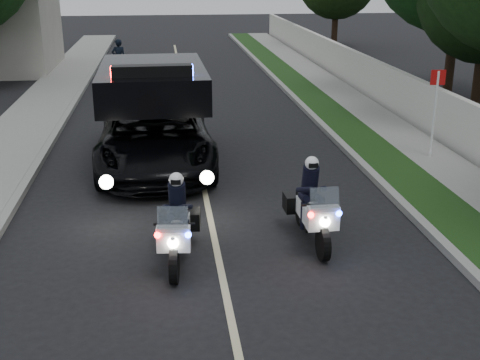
% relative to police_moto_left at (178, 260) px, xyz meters
% --- Properties ---
extents(curb_right, '(0.20, 60.00, 0.15)m').
position_rel_police_moto_left_xyz_m(curb_right, '(4.80, 5.63, 0.07)').
color(curb_right, gray).
rests_on(curb_right, ground).
extents(grass_verge, '(1.20, 60.00, 0.16)m').
position_rel_police_moto_left_xyz_m(grass_verge, '(5.50, 5.63, 0.08)').
color(grass_verge, '#193814').
rests_on(grass_verge, ground).
extents(sidewalk_right, '(1.40, 60.00, 0.16)m').
position_rel_police_moto_left_xyz_m(sidewalk_right, '(6.80, 5.63, 0.08)').
color(sidewalk_right, gray).
rests_on(sidewalk_right, ground).
extents(property_wall, '(0.22, 60.00, 1.50)m').
position_rel_police_moto_left_xyz_m(property_wall, '(7.80, 5.63, 0.75)').
color(property_wall, beige).
rests_on(property_wall, ground).
extents(curb_left, '(0.20, 60.00, 0.15)m').
position_rel_police_moto_left_xyz_m(curb_left, '(-3.40, 5.63, 0.07)').
color(curb_left, gray).
rests_on(curb_left, ground).
extents(lane_marking, '(0.12, 50.00, 0.01)m').
position_rel_police_moto_left_xyz_m(lane_marking, '(0.70, 5.63, 0.00)').
color(lane_marking, '#BFB78C').
rests_on(lane_marking, ground).
extents(police_moto_left, '(0.84, 1.92, 1.58)m').
position_rel_police_moto_left_xyz_m(police_moto_left, '(0.00, 0.00, 0.00)').
color(police_moto_left, silver).
rests_on(police_moto_left, ground).
extents(police_moto_right, '(0.70, 1.91, 1.61)m').
position_rel_police_moto_left_xyz_m(police_moto_right, '(2.49, 0.52, 0.00)').
color(police_moto_right, silver).
rests_on(police_moto_right, ground).
extents(police_suv, '(2.89, 6.08, 2.93)m').
position_rel_police_moto_left_xyz_m(police_suv, '(-0.39, 5.51, 0.00)').
color(police_suv, black).
rests_on(police_suv, ground).
extents(bicycle, '(0.78, 1.87, 0.95)m').
position_rel_police_moto_left_xyz_m(bicycle, '(-1.99, 17.88, 0.00)').
color(bicycle, black).
rests_on(bicycle, ground).
extents(cyclist, '(0.64, 0.47, 1.64)m').
position_rel_police_moto_left_xyz_m(cyclist, '(-1.99, 17.88, 0.00)').
color(cyclist, black).
rests_on(cyclist, ground).
extents(sign_post, '(0.41, 0.41, 2.49)m').
position_rel_police_moto_left_xyz_m(sign_post, '(6.70, 4.93, 0.00)').
color(sign_post, '#B20C11').
rests_on(sign_post, ground).
extents(tree_right_c, '(5.03, 5.03, 7.82)m').
position_rel_police_moto_left_xyz_m(tree_right_c, '(10.62, 10.22, 0.00)').
color(tree_right_c, black).
rests_on(tree_right_c, ground).
extents(tree_right_d, '(6.85, 6.85, 11.04)m').
position_rel_police_moto_left_xyz_m(tree_right_d, '(10.55, 12.34, 0.00)').
color(tree_right_d, '#143C14').
rests_on(tree_right_d, ground).
extents(tree_right_e, '(6.28, 6.28, 7.97)m').
position_rel_police_moto_left_xyz_m(tree_right_e, '(10.36, 27.76, 0.00)').
color(tree_right_e, black).
rests_on(tree_right_e, ground).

